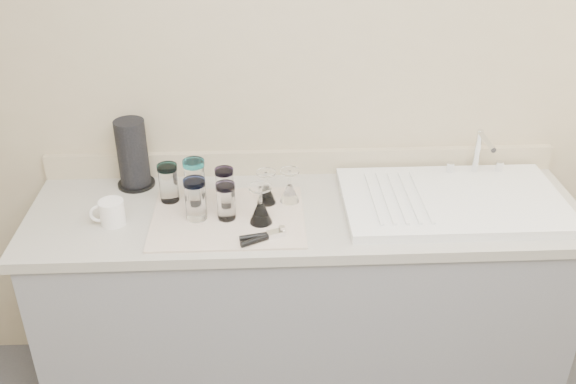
{
  "coord_description": "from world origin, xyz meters",
  "views": [
    {
      "loc": [
        -0.16,
        -0.84,
        2.13
      ],
      "look_at": [
        -0.07,
        1.15,
        1.0
      ],
      "focal_mm": 40.0,
      "sensor_mm": 36.0,
      "label": 1
    }
  ],
  "objects_px": {
    "tumbler_cyan": "(195,180)",
    "goblet_front_left": "(261,210)",
    "can_opener": "(263,237)",
    "tumbler_teal": "(169,183)",
    "tumbler_purple": "(225,186)",
    "tumbler_lavender": "(226,201)",
    "paper_towel_roll": "(133,155)",
    "white_mug": "(111,212)",
    "sink_unit": "(453,200)",
    "tumbler_blue": "(195,199)",
    "goblet_back_left": "(266,192)",
    "goblet_back_right": "(290,191)"
  },
  "relations": [
    {
      "from": "tumbler_teal",
      "to": "can_opener",
      "type": "bearing_deg",
      "value": -39.24
    },
    {
      "from": "white_mug",
      "to": "goblet_front_left",
      "type": "bearing_deg",
      "value": -2.94
    },
    {
      "from": "paper_towel_roll",
      "to": "sink_unit",
      "type": "bearing_deg",
      "value": -9.73
    },
    {
      "from": "goblet_front_left",
      "to": "white_mug",
      "type": "xyz_separation_m",
      "value": [
        -0.53,
        0.03,
        -0.01
      ]
    },
    {
      "from": "goblet_back_right",
      "to": "goblet_front_left",
      "type": "relative_size",
      "value": 0.89
    },
    {
      "from": "goblet_back_right",
      "to": "can_opener",
      "type": "relative_size",
      "value": 0.81
    },
    {
      "from": "sink_unit",
      "to": "tumbler_purple",
      "type": "bearing_deg",
      "value": 176.97
    },
    {
      "from": "goblet_front_left",
      "to": "paper_towel_roll",
      "type": "relative_size",
      "value": 0.53
    },
    {
      "from": "tumbler_purple",
      "to": "can_opener",
      "type": "distance_m",
      "value": 0.3
    },
    {
      "from": "goblet_front_left",
      "to": "goblet_back_right",
      "type": "bearing_deg",
      "value": 52.92
    },
    {
      "from": "tumbler_lavender",
      "to": "paper_towel_roll",
      "type": "bearing_deg",
      "value": 143.06
    },
    {
      "from": "tumbler_teal",
      "to": "tumbler_purple",
      "type": "bearing_deg",
      "value": -6.3
    },
    {
      "from": "tumbler_teal",
      "to": "goblet_front_left",
      "type": "relative_size",
      "value": 1.01
    },
    {
      "from": "white_mug",
      "to": "paper_towel_roll",
      "type": "xyz_separation_m",
      "value": [
        0.04,
        0.28,
        0.09
      ]
    },
    {
      "from": "sink_unit",
      "to": "goblet_back_left",
      "type": "relative_size",
      "value": 6.33
    },
    {
      "from": "tumbler_teal",
      "to": "tumbler_cyan",
      "type": "xyz_separation_m",
      "value": [
        0.1,
        0.0,
        0.01
      ]
    },
    {
      "from": "white_mug",
      "to": "tumbler_blue",
      "type": "bearing_deg",
      "value": 2.23
    },
    {
      "from": "tumbler_lavender",
      "to": "white_mug",
      "type": "xyz_separation_m",
      "value": [
        -0.41,
        -0.01,
        -0.03
      ]
    },
    {
      "from": "can_opener",
      "to": "tumbler_cyan",
      "type": "bearing_deg",
      "value": 130.89
    },
    {
      "from": "tumbler_teal",
      "to": "sink_unit",
      "type": "bearing_deg",
      "value": -3.68
    },
    {
      "from": "can_opener",
      "to": "white_mug",
      "type": "relative_size",
      "value": 1.23
    },
    {
      "from": "goblet_back_right",
      "to": "can_opener",
      "type": "bearing_deg",
      "value": -112.33
    },
    {
      "from": "tumbler_lavender",
      "to": "tumbler_purple",
      "type": "bearing_deg",
      "value": 94.54
    },
    {
      "from": "tumbler_purple",
      "to": "tumbler_lavender",
      "type": "relative_size",
      "value": 0.99
    },
    {
      "from": "tumbler_teal",
      "to": "tumbler_lavender",
      "type": "bearing_deg",
      "value": -32.11
    },
    {
      "from": "tumbler_purple",
      "to": "tumbler_blue",
      "type": "bearing_deg",
      "value": -132.09
    },
    {
      "from": "can_opener",
      "to": "tumbler_blue",
      "type": "bearing_deg",
      "value": 147.47
    },
    {
      "from": "tumbler_teal",
      "to": "tumbler_purple",
      "type": "xyz_separation_m",
      "value": [
        0.21,
        -0.02,
        -0.0
      ]
    },
    {
      "from": "tumbler_teal",
      "to": "tumbler_lavender",
      "type": "height_order",
      "value": "tumbler_teal"
    },
    {
      "from": "tumbler_teal",
      "to": "goblet_front_left",
      "type": "distance_m",
      "value": 0.38
    },
    {
      "from": "tumbler_teal",
      "to": "tumbler_lavender",
      "type": "xyz_separation_m",
      "value": [
        0.22,
        -0.14,
        -0.0
      ]
    },
    {
      "from": "tumbler_purple",
      "to": "tumbler_blue",
      "type": "relative_size",
      "value": 0.88
    },
    {
      "from": "sink_unit",
      "to": "tumbler_lavender",
      "type": "bearing_deg",
      "value": -175.32
    },
    {
      "from": "goblet_back_right",
      "to": "goblet_back_left",
      "type": "bearing_deg",
      "value": -175.58
    },
    {
      "from": "tumbler_cyan",
      "to": "tumbler_teal",
      "type": "bearing_deg",
      "value": -177.55
    },
    {
      "from": "tumbler_cyan",
      "to": "tumbler_purple",
      "type": "bearing_deg",
      "value": -13.71
    },
    {
      "from": "tumbler_lavender",
      "to": "tumbler_blue",
      "type": "bearing_deg",
      "value": 177.51
    },
    {
      "from": "tumbler_lavender",
      "to": "paper_towel_roll",
      "type": "distance_m",
      "value": 0.46
    },
    {
      "from": "tumbler_teal",
      "to": "tumbler_blue",
      "type": "relative_size",
      "value": 0.95
    },
    {
      "from": "tumbler_teal",
      "to": "paper_towel_roll",
      "type": "bearing_deg",
      "value": 136.93
    },
    {
      "from": "tumbler_teal",
      "to": "goblet_back_right",
      "type": "bearing_deg",
      "value": -3.37
    },
    {
      "from": "sink_unit",
      "to": "tumbler_purple",
      "type": "xyz_separation_m",
      "value": [
        -0.85,
        0.05,
        0.06
      ]
    },
    {
      "from": "tumbler_purple",
      "to": "tumbler_blue",
      "type": "xyz_separation_m",
      "value": [
        -0.1,
        -0.11,
        0.01
      ]
    },
    {
      "from": "sink_unit",
      "to": "goblet_front_left",
      "type": "relative_size",
      "value": 5.58
    },
    {
      "from": "sink_unit",
      "to": "goblet_back_left",
      "type": "height_order",
      "value": "sink_unit"
    },
    {
      "from": "tumbler_cyan",
      "to": "goblet_front_left",
      "type": "xyz_separation_m",
      "value": [
        0.24,
        -0.18,
        -0.03
      ]
    },
    {
      "from": "can_opener",
      "to": "goblet_front_left",
      "type": "bearing_deg",
      "value": 92.26
    },
    {
      "from": "tumbler_blue",
      "to": "goblet_back_right",
      "type": "bearing_deg",
      "value": 17.31
    },
    {
      "from": "tumbler_lavender",
      "to": "can_opener",
      "type": "bearing_deg",
      "value": -48.8
    },
    {
      "from": "goblet_back_left",
      "to": "paper_towel_roll",
      "type": "height_order",
      "value": "paper_towel_roll"
    }
  ]
}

